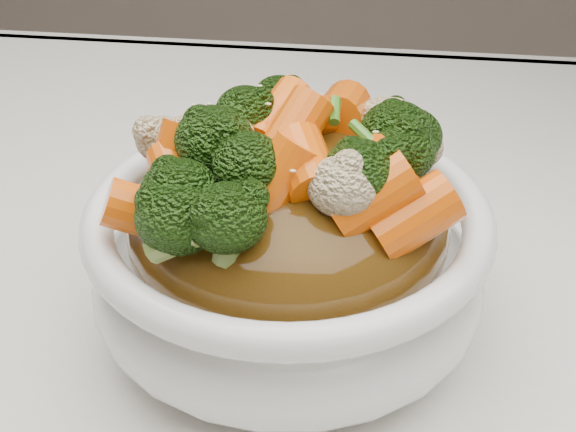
# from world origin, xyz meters

# --- Properties ---
(tablecloth) EXTENTS (1.20, 0.80, 0.04)m
(tablecloth) POSITION_xyz_m (0.00, 0.00, 0.73)
(tablecloth) COLOR silver
(tablecloth) RESTS_ON dining_table
(bowl) EXTENTS (0.27, 0.27, 0.09)m
(bowl) POSITION_xyz_m (0.03, -0.03, 0.79)
(bowl) COLOR white
(bowl) RESTS_ON tablecloth
(sauce_base) EXTENTS (0.22, 0.22, 0.10)m
(sauce_base) POSITION_xyz_m (0.03, -0.03, 0.82)
(sauce_base) COLOR #4D300D
(sauce_base) RESTS_ON bowl
(carrots) EXTENTS (0.22, 0.22, 0.05)m
(carrots) POSITION_xyz_m (0.03, -0.03, 0.88)
(carrots) COLOR #EC5D07
(carrots) RESTS_ON sauce_base
(broccoli) EXTENTS (0.22, 0.22, 0.04)m
(broccoli) POSITION_xyz_m (0.03, -0.03, 0.88)
(broccoli) COLOR black
(broccoli) RESTS_ON sauce_base
(cauliflower) EXTENTS (0.22, 0.22, 0.04)m
(cauliflower) POSITION_xyz_m (0.03, -0.03, 0.88)
(cauliflower) COLOR beige
(cauliflower) RESTS_ON sauce_base
(scallions) EXTENTS (0.16, 0.16, 0.02)m
(scallions) POSITION_xyz_m (0.03, -0.03, 0.89)
(scallions) COLOR #37741A
(scallions) RESTS_ON sauce_base
(sesame_seeds) EXTENTS (0.20, 0.20, 0.01)m
(sesame_seeds) POSITION_xyz_m (0.03, -0.03, 0.89)
(sesame_seeds) COLOR beige
(sesame_seeds) RESTS_ON sauce_base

